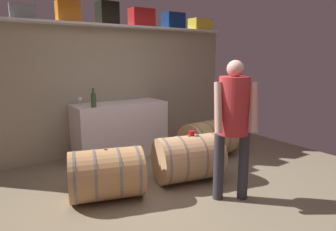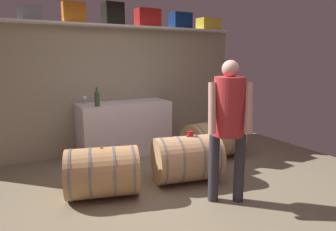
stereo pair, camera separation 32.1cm
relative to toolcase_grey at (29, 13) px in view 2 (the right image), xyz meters
The scene contains 17 objects.
ground_plane 3.07m from the toolcase_grey, 50.47° to the right, with size 6.18×7.76×0.02m, color #7D7057.
back_wall_panel 1.78m from the toolcase_grey, ahead, with size 4.98×0.10×2.16m, color gray.
high_shelf_board 1.29m from the toolcase_grey, ahead, with size 4.58×0.40×0.03m, color silver.
toolcase_grey is the anchor object (origin of this frame).
toolcase_orange 0.64m from the toolcase_grey, ahead, with size 0.34×0.24×0.31m, color orange.
toolcase_black 1.27m from the toolcase_grey, ahead, with size 0.32×0.28×0.36m, color black.
toolcase_red 1.91m from the toolcase_grey, ahead, with size 0.42×0.25×0.31m, color red.
toolcase_navy 2.59m from the toolcase_grey, ahead, with size 0.38×0.27×0.29m, color navy.
toolcase_yellow 3.25m from the toolcase_grey, ahead, with size 0.42×0.27×0.22m, color yellow.
work_cabinet 2.29m from the toolcase_grey, ahead, with size 1.54×0.64×0.91m, color white.
wine_bottle_green 1.56m from the toolcase_grey, 26.26° to the right, with size 0.08×0.08×0.30m.
wine_glass 1.48m from the toolcase_grey, ahead, with size 0.07×0.07×0.13m.
wine_barrel_near 3.11m from the toolcase_grey, 46.31° to the right, with size 0.99×0.79×0.64m.
wine_barrel_far 2.62m from the toolcase_grey, 72.56° to the right, with size 0.99×0.82×0.62m.
wine_barrel_flank 3.42m from the toolcase_grey, 24.93° to the right, with size 1.00×0.70×0.64m.
tasting_cup 2.93m from the toolcase_grey, 45.46° to the right, with size 0.07×0.07×0.06m, color red.
winemaker_pouring 3.27m from the toolcase_grey, 54.64° to the right, with size 0.52×0.47×1.64m.
Camera 2 is at (-1.74, -2.83, 1.68)m, focal length 31.77 mm.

